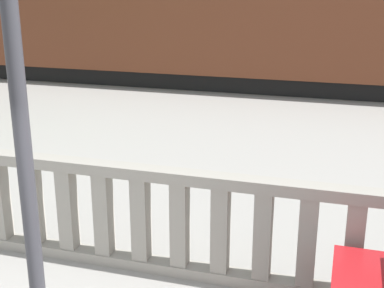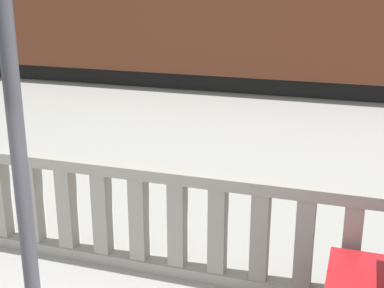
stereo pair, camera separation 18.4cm
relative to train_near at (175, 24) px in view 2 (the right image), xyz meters
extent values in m
cube|color=gray|center=(3.75, -11.75, -1.87)|extent=(17.86, 0.24, 0.14)
cube|color=gray|center=(3.75, -11.75, -0.64)|extent=(17.86, 0.24, 0.14)
cube|color=gray|center=(1.73, -11.75, -1.26)|extent=(0.20, 0.20, 1.08)
cube|color=gray|center=(2.23, -11.75, -1.26)|extent=(0.20, 0.20, 1.08)
cube|color=gray|center=(2.74, -11.75, -1.26)|extent=(0.20, 0.20, 1.08)
cube|color=gray|center=(3.24, -11.75, -1.26)|extent=(0.20, 0.20, 1.08)
cube|color=gray|center=(3.75, -11.75, -1.26)|extent=(0.20, 0.20, 1.08)
cube|color=gray|center=(4.25, -11.75, -1.26)|extent=(0.20, 0.20, 1.08)
cube|color=gray|center=(4.75, -11.75, -1.26)|extent=(0.20, 0.20, 1.08)
cube|color=gray|center=(5.26, -11.75, -1.26)|extent=(0.20, 0.20, 1.08)
cube|color=gray|center=(5.76, -11.75, -1.26)|extent=(0.20, 0.20, 1.08)
cube|color=gray|center=(6.27, -11.75, -1.26)|extent=(0.20, 0.20, 1.08)
cylinder|color=#2D2D33|center=(3.32, -13.39, 1.31)|extent=(0.15, 0.15, 6.10)
cube|color=black|center=(-0.20, 0.00, -1.66)|extent=(27.97, 2.43, 0.55)
cube|color=brown|center=(-0.20, 0.00, 0.19)|extent=(28.54, 3.04, 3.15)
cube|color=black|center=(5.67, 15.60, -1.66)|extent=(28.31, 2.48, 0.55)
cube|color=gray|center=(5.67, 15.60, 0.09)|extent=(28.89, 3.10, 2.95)
camera|label=1|loc=(6.06, -17.31, 1.62)|focal=50.00mm
camera|label=2|loc=(6.23, -17.25, 1.62)|focal=50.00mm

